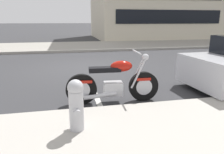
{
  "coord_description": "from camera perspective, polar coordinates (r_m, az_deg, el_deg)",
  "views": [
    {
      "loc": [
        -0.65,
        -8.15,
        1.77
      ],
      "look_at": [
        0.28,
        -3.79,
        0.6
      ],
      "focal_mm": 34.67,
      "sensor_mm": 36.0,
      "label": 1
    }
  ],
  "objects": [
    {
      "name": "ground_plane",
      "position": [
        8.37,
        -7.33,
        2.42
      ],
      "size": [
        260.0,
        260.0,
        0.0
      ],
      "primitive_type": "plane",
      "color": "#333335"
    },
    {
      "name": "parking_stall_stripe",
      "position": [
        4.97,
        -3.78,
        -6.1
      ],
      "size": [
        0.12,
        2.2,
        0.01
      ],
      "primitive_type": "cube",
      "color": "silver",
      "rests_on": "ground"
    },
    {
      "name": "parked_motorcycle",
      "position": [
        4.72,
        0.55,
        -1.65
      ],
      "size": [
        2.05,
        0.62,
        1.13
      ],
      "rotation": [
        0.0,
        0.0,
        -0.05
      ],
      "color": "black",
      "rests_on": "ground"
    },
    {
      "name": "fire_hydrant",
      "position": [
        3.3,
        -9.44,
        -6.97
      ],
      "size": [
        0.24,
        0.36,
        0.8
      ],
      "color": "#B7B7BC",
      "rests_on": "sidewalk_near_curb"
    }
  ]
}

